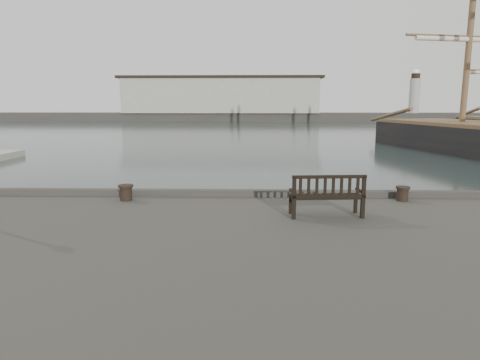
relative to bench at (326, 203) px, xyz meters
name	(u,v)px	position (x,y,z in m)	size (l,w,h in m)	color
ground	(266,246)	(-1.35, 2.34, -1.88)	(400.00, 400.00, 0.00)	#1C2726
breakwater	(235,103)	(-5.91, 94.34, 2.42)	(140.00, 9.50, 12.20)	#383530
bench	(326,203)	(0.00, 0.00, 0.00)	(1.77, 0.73, 0.99)	black
bollard_left	(126,193)	(-5.26, 1.55, -0.10)	(0.42, 0.42, 0.44)	black
bollard_right	(403,194)	(2.39, 1.70, -0.12)	(0.38, 0.38, 0.40)	black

